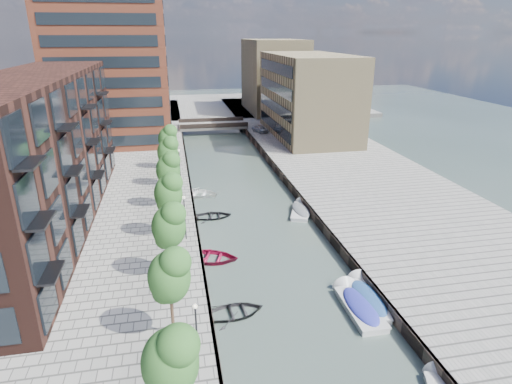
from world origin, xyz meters
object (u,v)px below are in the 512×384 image
object	(u,v)px
bridge	(213,125)
tree_3	(168,191)
sloop_0	(235,314)
motorboat_0	(357,305)
sloop_2	(210,260)
sloop_4	(213,218)
tree_1	(169,274)
motorboat_4	(301,210)
tree_2	(168,224)
tree_0	(170,359)
sloop_3	(197,196)
tree_5	(168,151)
car	(260,129)
motorboat_3	(366,297)
tree_4	(168,168)
tree_6	(168,137)

from	to	relation	value
bridge	tree_3	size ratio (longest dim) A/B	2.18
sloop_0	motorboat_0	xyz separation A→B (m)	(8.67, -0.87, 0.23)
tree_3	motorboat_0	size ratio (longest dim) A/B	1.05
sloop_2	sloop_4	bearing A→B (deg)	10.50
tree_1	motorboat_4	bearing A→B (deg)	54.02
tree_3	tree_2	bearing A→B (deg)	-90.00
tree_0	sloop_3	size ratio (longest dim) A/B	1.15
tree_5	bridge	bearing A→B (deg)	75.56
tree_5	motorboat_0	xyz separation A→B (m)	(12.84, -26.25, -5.08)
sloop_4	car	bearing A→B (deg)	-18.41
tree_5	sloop_2	bearing A→B (deg)	-79.74
car	tree_0	bearing A→B (deg)	-125.20
bridge	tree_2	size ratio (longest dim) A/B	2.18
car	tree_1	bearing A→B (deg)	-127.03
tree_0	sloop_2	distance (m)	18.59
tree_2	sloop_0	distance (m)	8.04
tree_5	sloop_3	world-z (taller)	tree_5
sloop_3	car	distance (m)	31.48
tree_3	motorboat_4	xyz separation A→B (m)	(13.94, 5.20, -5.10)
tree_3	sloop_4	size ratio (longest dim) A/B	1.49
sloop_2	motorboat_0	xyz separation A→B (m)	(9.68, -8.78, 0.23)
sloop_3	car	bearing A→B (deg)	-4.30
motorboat_0	bridge	bearing A→B (deg)	94.19
tree_5	motorboat_4	bearing A→B (deg)	-32.26
sloop_4	motorboat_3	size ratio (longest dim) A/B	0.68
tree_0	car	size ratio (longest dim) A/B	1.49
tree_1	tree_5	world-z (taller)	same
tree_1	car	size ratio (longest dim) A/B	1.49
motorboat_4	car	distance (m)	35.69
bridge	tree_0	distance (m)	68.64
tree_3	sloop_3	size ratio (longest dim) A/B	1.15
sloop_4	motorboat_3	distance (m)	19.51
bridge	sloop_2	xyz separation A→B (m)	(-5.34, -50.47, -1.39)
bridge	sloop_2	distance (m)	50.77
tree_4	tree_6	size ratio (longest dim) A/B	1.00
sloop_2	motorboat_3	world-z (taller)	motorboat_3
tree_5	motorboat_3	size ratio (longest dim) A/B	1.01
tree_5	sloop_0	bearing A→B (deg)	-80.67
tree_0	motorboat_0	xyz separation A→B (m)	(12.84, 8.75, -5.08)
tree_2	motorboat_0	bearing A→B (deg)	-22.23
bridge	sloop_3	bearing A→B (deg)	-98.87
sloop_2	car	xyz separation A→B (m)	(13.51, 44.22, 1.68)
sloop_3	car	size ratio (longest dim) A/B	1.29
bridge	tree_4	distance (m)	41.08
sloop_4	car	size ratio (longest dim) A/B	1.00
tree_5	motorboat_4	world-z (taller)	tree_5
sloop_0	sloop_3	distance (m)	23.80
tree_5	motorboat_0	world-z (taller)	tree_5
tree_2	tree_6	bearing A→B (deg)	90.00
sloop_3	motorboat_3	distance (m)	26.18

